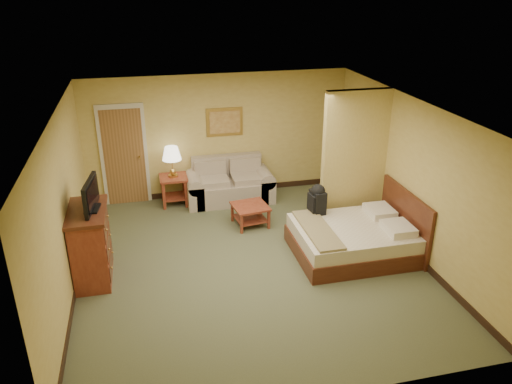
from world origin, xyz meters
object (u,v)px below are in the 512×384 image
object	(u,v)px
dresser	(91,244)
bed	(356,238)
loveseat	(229,187)
coffee_table	(250,211)

from	to	relation	value
dresser	bed	bearing A→B (deg)	-3.25
loveseat	bed	size ratio (longest dim) A/B	0.92
dresser	loveseat	bearing A→B (deg)	42.98
bed	loveseat	bearing A→B (deg)	122.25
dresser	bed	size ratio (longest dim) A/B	0.60
loveseat	dresser	world-z (taller)	dresser
coffee_table	bed	size ratio (longest dim) A/B	0.36
loveseat	bed	world-z (taller)	bed
loveseat	coffee_table	xyz separation A→B (m)	(0.18, -1.22, -0.00)
loveseat	coffee_table	distance (m)	1.23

